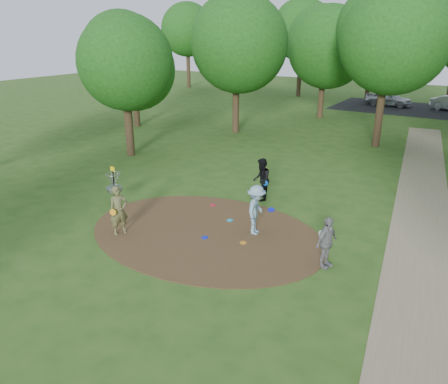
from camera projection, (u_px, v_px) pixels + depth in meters
The scene contains 15 objects.
ground at pixel (205, 233), 14.84m from camera, with size 100.00×100.00×0.00m, color #2D5119.
dirt_clearing at pixel (205, 232), 14.84m from camera, with size 8.40×8.40×0.02m, color #47301C.
footpath at pixel (420, 257), 13.23m from camera, with size 2.00×40.00×0.01m, color #8C7A5B.
parking_lot at pixel (418, 109), 37.76m from camera, with size 14.00×8.00×0.01m, color black.
player_observer_with_disc at pixel (119, 211), 14.48m from camera, with size 0.65×0.74×1.69m.
player_throwing_with_disc at pixel (256, 210), 14.51m from camera, with size 1.12×1.22×1.71m.
player_walking_with_disc at pixel (261, 180), 17.42m from camera, with size 0.95×1.04×1.73m.
player_waiting_with_disc at pixel (326, 243), 12.45m from camera, with size 0.61×0.98×1.56m.
disc_ground_cyan at pixel (230, 220), 15.75m from camera, with size 0.22×0.22×0.02m, color #1CA5E0.
disc_ground_blue at pixel (205, 238), 14.44m from camera, with size 0.22×0.22×0.02m, color #0D1FE1.
disc_ground_red at pixel (213, 205), 17.11m from camera, with size 0.22×0.22×0.02m, color red.
car_left at pixel (389, 98), 39.27m from camera, with size 1.61×4.00×1.36m, color #A7AAAF.
disc_ground_orange at pixel (243, 243), 14.09m from camera, with size 0.22×0.22×0.02m, color orange.
disc_golf_basket at pixel (114, 183), 16.99m from camera, with size 0.63×0.63×1.54m.
tree_ring at pixel (355, 58), 20.42m from camera, with size 37.13×45.05×8.89m.
Camera 1 is at (7.60, -11.08, 6.49)m, focal length 35.00 mm.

